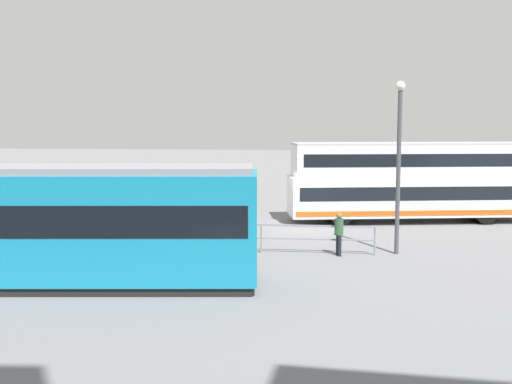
# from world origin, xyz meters

# --- Properties ---
(ground_plane) EXTENTS (160.00, 160.00, 0.00)m
(ground_plane) POSITION_xyz_m (0.00, 0.00, 0.00)
(ground_plane) COLOR slate
(double_decker_bus) EXTENTS (12.21, 4.74, 3.85)m
(double_decker_bus) POSITION_xyz_m (-5.10, -2.29, 1.99)
(double_decker_bus) COLOR white
(double_decker_bus) RESTS_ON ground
(tram_yellow) EXTENTS (12.50, 4.17, 3.56)m
(tram_yellow) POSITION_xyz_m (7.03, 11.30, 1.85)
(tram_yellow) COLOR teal
(tram_yellow) RESTS_ON ground
(pedestrian_near_railing) EXTENTS (0.44, 0.44, 1.65)m
(pedestrian_near_railing) POSITION_xyz_m (2.55, 5.51, 0.95)
(pedestrian_near_railing) COLOR #33384C
(pedestrian_near_railing) RESTS_ON ground
(pedestrian_crossing) EXTENTS (0.39, 0.39, 1.57)m
(pedestrian_crossing) POSITION_xyz_m (-1.51, 6.04, 0.90)
(pedestrian_crossing) COLOR black
(pedestrian_crossing) RESTS_ON ground
(pedestrian_railing) EXTENTS (8.41, 0.10, 1.08)m
(pedestrian_railing) POSITION_xyz_m (1.34, 5.87, 0.74)
(pedestrian_railing) COLOR gray
(pedestrian_railing) RESTS_ON ground
(info_sign) EXTENTS (0.91, 0.18, 2.42)m
(info_sign) POSITION_xyz_m (7.23, 6.09, 1.63)
(info_sign) COLOR slate
(info_sign) RESTS_ON ground
(street_lamp) EXTENTS (0.36, 0.36, 6.30)m
(street_lamp) POSITION_xyz_m (-3.63, 5.47, 3.72)
(street_lamp) COLOR #4C4C51
(street_lamp) RESTS_ON ground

